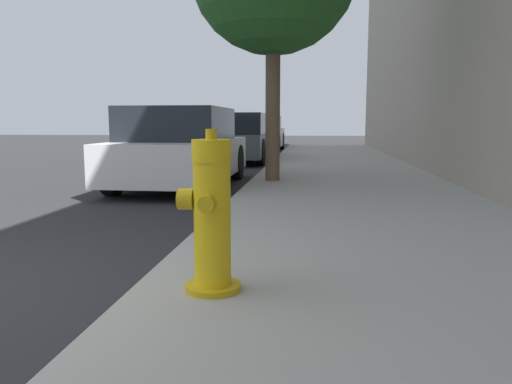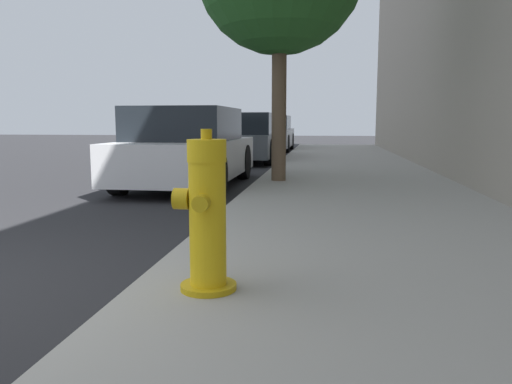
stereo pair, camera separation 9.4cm
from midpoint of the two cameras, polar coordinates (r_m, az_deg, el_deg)
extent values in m
cube|color=#99968E|center=(2.77, 19.22, -14.90)|extent=(3.31, 40.00, 0.15)
cylinder|color=#C39C11|center=(3.01, -4.54, -10.69)|extent=(0.33, 0.33, 0.04)
cylinder|color=yellow|center=(2.91, -4.62, -3.64)|extent=(0.21, 0.21, 0.72)
cylinder|color=yellow|center=(2.85, -4.72, 4.72)|extent=(0.22, 0.22, 0.13)
cylinder|color=#C39C11|center=(2.85, -4.74, 6.61)|extent=(0.06, 0.06, 0.06)
cylinder|color=#C39C11|center=(2.74, -5.31, -1.30)|extent=(0.09, 0.07, 0.09)
cylinder|color=#C39C11|center=(3.02, -4.06, -0.42)|extent=(0.09, 0.07, 0.09)
cylinder|color=#C39C11|center=(2.92, -7.57, -0.77)|extent=(0.09, 0.12, 0.12)
cube|color=silver|center=(8.95, -7.41, 3.90)|extent=(1.73, 3.97, 0.64)
cube|color=black|center=(8.77, -7.75, 7.72)|extent=(1.59, 2.18, 0.56)
cylinder|color=black|center=(10.36, -9.80, 3.50)|extent=(0.20, 0.69, 0.69)
cylinder|color=black|center=(10.00, -1.16, 3.45)|extent=(0.20, 0.69, 0.69)
cylinder|color=black|center=(8.06, -15.11, 2.08)|extent=(0.20, 0.69, 0.69)
cylinder|color=black|center=(7.59, -4.10, 1.99)|extent=(0.20, 0.69, 0.69)
cube|color=#4C5156|center=(14.57, -0.93, 5.48)|extent=(1.77, 4.36, 0.60)
cube|color=black|center=(14.39, -1.05, 7.82)|extent=(1.63, 2.40, 0.59)
cylinder|color=black|center=(16.05, -3.03, 5.19)|extent=(0.20, 0.70, 0.70)
cylinder|color=black|center=(15.82, 2.72, 5.15)|extent=(0.20, 0.70, 0.70)
cylinder|color=black|center=(13.41, -5.24, 4.62)|extent=(0.20, 0.70, 0.70)
cylinder|color=black|center=(13.13, 1.63, 4.58)|extent=(0.20, 0.70, 0.70)
cube|color=#B7B7BC|center=(19.88, 1.50, 6.25)|extent=(1.83, 3.98, 0.69)
cube|color=black|center=(19.71, 1.45, 7.98)|extent=(1.69, 2.19, 0.51)
cylinder|color=black|center=(21.22, -0.38, 5.84)|extent=(0.20, 0.68, 0.68)
cylinder|color=black|center=(21.04, 4.15, 5.81)|extent=(0.20, 0.68, 0.68)
cylinder|color=black|center=(18.78, -1.48, 5.56)|extent=(0.20, 0.68, 0.68)
cylinder|color=black|center=(18.58, 3.64, 5.52)|extent=(0.20, 0.68, 0.68)
cylinder|color=brown|center=(8.43, 2.97, 9.99)|extent=(0.24, 0.24, 2.55)
camera|label=1|loc=(0.05, -89.33, 0.09)|focal=35.00mm
camera|label=2|loc=(0.05, 90.67, -0.09)|focal=35.00mm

